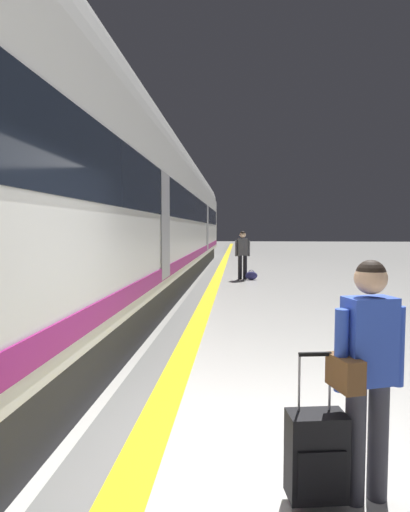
% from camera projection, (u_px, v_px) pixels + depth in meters
% --- Properties ---
extents(ground_plane, '(120.00, 120.00, 0.00)m').
position_uv_depth(ground_plane, '(252.00, 466.00, 3.30)').
color(ground_plane, silver).
extents(safety_line_strip, '(0.36, 80.00, 0.01)m').
position_uv_depth(safety_line_strip, '(213.00, 287.00, 13.32)').
color(safety_line_strip, yellow).
rests_on(safety_line_strip, ground).
extents(tactile_edge_band, '(0.58, 80.00, 0.01)m').
position_uv_depth(tactile_edge_band, '(203.00, 287.00, 13.34)').
color(tactile_edge_band, slate).
rests_on(tactile_edge_band, ground).
extents(high_speed_train, '(2.94, 32.59, 4.97)m').
position_uv_depth(high_speed_train, '(146.00, 208.00, 13.15)').
color(high_speed_train, '#38383D').
rests_on(high_speed_train, ground).
extents(traveller_foreground, '(0.53, 0.38, 1.64)m').
position_uv_depth(traveller_foreground, '(367.00, 363.00, 2.82)').
color(traveller_foreground, '#383842').
rests_on(traveller_foreground, ground).
extents(rolling_suitcase_foreground, '(0.41, 0.28, 1.02)m').
position_uv_depth(rolling_suitcase_foreground, '(316.00, 455.00, 2.80)').
color(rolling_suitcase_foreground, black).
rests_on(rolling_suitcase_foreground, ground).
extents(passenger_near, '(0.54, 0.26, 1.76)m').
position_uv_depth(passenger_near, '(243.00, 251.00, 15.50)').
color(passenger_near, black).
rests_on(passenger_near, ground).
extents(duffel_bag_near, '(0.44, 0.26, 0.36)m').
position_uv_depth(duffel_bag_near, '(251.00, 276.00, 15.38)').
color(duffel_bag_near, navy).
rests_on(duffel_bag_near, ground).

